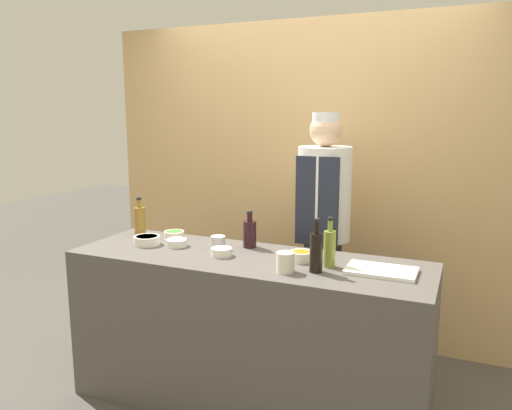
{
  "coord_description": "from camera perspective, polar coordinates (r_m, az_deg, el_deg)",
  "views": [
    {
      "loc": [
        1.13,
        -2.49,
        1.73
      ],
      "look_at": [
        0.0,
        0.13,
        1.2
      ],
      "focal_mm": 35.0,
      "sensor_mm": 36.0,
      "label": 1
    }
  ],
  "objects": [
    {
      "name": "sauce_bowl_white",
      "position": [
        3.18,
        -12.36,
        -3.91
      ],
      "size": [
        0.16,
        0.16,
        0.05
      ],
      "color": "white",
      "rests_on": "counter"
    },
    {
      "name": "cup_cream",
      "position": [
        2.59,
        3.37,
        -6.55
      ],
      "size": [
        0.09,
        0.09,
        0.1
      ],
      "color": "silver",
      "rests_on": "counter"
    },
    {
      "name": "cabinet_wall",
      "position": [
        3.89,
        6.23,
        2.67
      ],
      "size": [
        3.31,
        0.18,
        2.4
      ],
      "color": "tan",
      "rests_on": "ground_plane"
    },
    {
      "name": "bottle_wine",
      "position": [
        3.04,
        -0.73,
        -3.24
      ],
      "size": [
        0.08,
        0.08,
        0.23
      ],
      "color": "black",
      "rests_on": "counter"
    },
    {
      "name": "sauce_bowl_yellow",
      "position": [
        3.11,
        -9.04,
        -4.24
      ],
      "size": [
        0.13,
        0.13,
        0.04
      ],
      "color": "white",
      "rests_on": "counter"
    },
    {
      "name": "counter",
      "position": [
        3.02,
        -1.02,
        -14.36
      ],
      "size": [
        2.07,
        0.65,
        0.92
      ],
      "color": "#514C47",
      "rests_on": "ground_plane"
    },
    {
      "name": "bottle_soy",
      "position": [
        2.59,
        6.89,
        -5.27
      ],
      "size": [
        0.07,
        0.07,
        0.28
      ],
      "color": "black",
      "rests_on": "counter"
    },
    {
      "name": "sauce_bowl_red",
      "position": [
        2.88,
        -3.96,
        -5.32
      ],
      "size": [
        0.12,
        0.12,
        0.05
      ],
      "color": "white",
      "rests_on": "counter"
    },
    {
      "name": "ground_plane",
      "position": [
        3.24,
        -0.99,
        -21.74
      ],
      "size": [
        14.0,
        14.0,
        0.0
      ],
      "primitive_type": "plane",
      "color": "#4C4742"
    },
    {
      "name": "cup_steel",
      "position": [
        3.01,
        -4.36,
        -4.31
      ],
      "size": [
        0.09,
        0.09,
        0.08
      ],
      "color": "#B7B7BC",
      "rests_on": "counter"
    },
    {
      "name": "sauce_bowl_green",
      "position": [
        3.29,
        -9.34,
        -3.36
      ],
      "size": [
        0.13,
        0.13,
        0.05
      ],
      "color": "white",
      "rests_on": "counter"
    },
    {
      "name": "chef_center",
      "position": [
        3.37,
        7.68,
        -3.07
      ],
      "size": [
        0.35,
        0.35,
        1.73
      ],
      "color": "#28282D",
      "rests_on": "ground_plane"
    },
    {
      "name": "cutting_board",
      "position": [
        2.66,
        14.11,
        -7.31
      ],
      "size": [
        0.35,
        0.22,
        0.02
      ],
      "color": "white",
      "rests_on": "counter"
    },
    {
      "name": "sauce_bowl_orange",
      "position": [
        2.78,
        5.16,
        -5.79
      ],
      "size": [
        0.13,
        0.13,
        0.06
      ],
      "color": "white",
      "rests_on": "counter"
    },
    {
      "name": "bottle_vinegar",
      "position": [
        3.46,
        -13.15,
        -1.64
      ],
      "size": [
        0.07,
        0.07,
        0.25
      ],
      "color": "olive",
      "rests_on": "counter"
    },
    {
      "name": "bottle_oil",
      "position": [
        2.68,
        8.41,
        -4.83
      ],
      "size": [
        0.06,
        0.06,
        0.27
      ],
      "color": "olive",
      "rests_on": "counter"
    }
  ]
}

